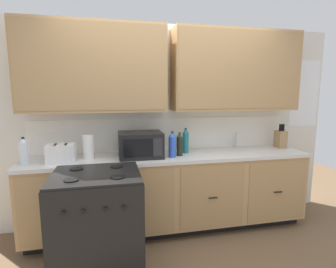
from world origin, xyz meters
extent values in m
plane|color=brown|center=(0.00, 0.00, 0.00)|extent=(8.07, 8.07, 0.00)
cube|color=silver|center=(0.00, 0.62, 1.22)|extent=(4.43, 0.05, 2.44)
cube|color=white|center=(0.00, 0.60, 1.12)|extent=(3.23, 0.01, 0.40)
cube|color=tan|center=(-0.83, 0.43, 1.89)|extent=(1.56, 0.34, 0.95)
cube|color=#A58052|center=(-0.83, 0.26, 1.89)|extent=(1.53, 0.01, 0.89)
cube|color=tan|center=(0.83, 0.43, 1.89)|extent=(1.56, 0.34, 0.95)
cube|color=#A58052|center=(0.83, 0.26, 1.89)|extent=(1.53, 0.01, 0.89)
cube|color=white|center=(1.96, 0.60, 1.62)|extent=(0.44, 0.01, 0.90)
cube|color=black|center=(0.00, 0.33, 0.05)|extent=(3.16, 0.48, 0.10)
cube|color=tan|center=(0.00, 0.30, 0.49)|extent=(3.23, 0.60, 0.78)
cube|color=#A88354|center=(-1.21, 0.00, 0.49)|extent=(0.74, 0.01, 0.71)
cube|color=black|center=(-1.21, -0.02, 0.48)|extent=(0.10, 0.01, 0.01)
cube|color=#A88354|center=(-0.40, 0.00, 0.49)|extent=(0.74, 0.01, 0.71)
cube|color=black|center=(-0.40, -0.02, 0.48)|extent=(0.10, 0.01, 0.01)
cube|color=#A88354|center=(0.40, 0.00, 0.49)|extent=(0.74, 0.01, 0.71)
cube|color=black|center=(0.40, -0.02, 0.48)|extent=(0.10, 0.01, 0.01)
cube|color=#A88354|center=(1.21, 0.00, 0.49)|extent=(0.74, 0.01, 0.71)
cube|color=black|center=(1.21, -0.02, 0.48)|extent=(0.10, 0.01, 0.01)
cube|color=silver|center=(0.00, 0.30, 0.90)|extent=(3.26, 0.63, 0.04)
cube|color=#A8AAAF|center=(0.91, 0.33, 0.90)|extent=(0.56, 0.38, 0.02)
cube|color=black|center=(-0.81, -0.33, 0.46)|extent=(0.76, 0.66, 0.92)
cube|color=black|center=(-0.81, -0.33, 0.93)|extent=(0.74, 0.65, 0.02)
cylinder|color=black|center=(-0.99, -0.49, 0.94)|extent=(0.12, 0.12, 0.01)
cylinder|color=black|center=(-0.63, -0.49, 0.94)|extent=(0.12, 0.12, 0.01)
cylinder|color=black|center=(-0.99, -0.17, 0.94)|extent=(0.12, 0.12, 0.01)
cylinder|color=black|center=(-0.63, -0.17, 0.94)|extent=(0.12, 0.12, 0.01)
cylinder|color=black|center=(-1.03, -0.67, 0.75)|extent=(0.03, 0.02, 0.03)
cylinder|color=black|center=(-0.89, -0.67, 0.75)|extent=(0.03, 0.02, 0.03)
cylinder|color=black|center=(-0.73, -0.67, 0.75)|extent=(0.03, 0.02, 0.03)
cylinder|color=black|center=(-0.59, -0.67, 0.75)|extent=(0.03, 0.02, 0.03)
cube|color=black|center=(-0.36, 0.27, 1.06)|extent=(0.48, 0.36, 0.28)
cube|color=black|center=(-0.40, 0.09, 1.06)|extent=(0.31, 0.01, 0.19)
cube|color=#28282D|center=(-0.20, 0.09, 1.06)|extent=(0.10, 0.01, 0.19)
cube|color=white|center=(-1.18, 0.21, 1.01)|extent=(0.28, 0.18, 0.19)
cube|color=black|center=(-1.23, 0.21, 1.10)|extent=(0.02, 0.13, 0.01)
cube|color=black|center=(-1.13, 0.21, 1.10)|extent=(0.02, 0.13, 0.01)
cube|color=#9C794E|center=(1.50, 0.40, 1.03)|extent=(0.11, 0.14, 0.22)
cylinder|color=black|center=(1.47, 0.39, 1.18)|extent=(0.02, 0.02, 0.09)
cylinder|color=black|center=(1.49, 0.39, 1.18)|extent=(0.02, 0.02, 0.09)
cylinder|color=black|center=(1.51, 0.39, 1.18)|extent=(0.02, 0.02, 0.09)
cylinder|color=black|center=(1.53, 0.39, 1.18)|extent=(0.02, 0.02, 0.09)
cylinder|color=#B2B5BA|center=(0.91, 0.51, 1.02)|extent=(0.02, 0.02, 0.20)
cylinder|color=white|center=(-0.92, 0.30, 1.05)|extent=(0.12, 0.12, 0.26)
cylinder|color=#1E707A|center=(0.19, 0.38, 1.04)|extent=(0.08, 0.08, 0.24)
cone|color=#1E707A|center=(0.19, 0.38, 1.18)|extent=(0.07, 0.07, 0.06)
cylinder|color=black|center=(0.19, 0.38, 1.21)|extent=(0.03, 0.03, 0.02)
cylinder|color=blue|center=(-0.01, 0.19, 1.03)|extent=(0.08, 0.08, 0.23)
cone|color=blue|center=(-0.01, 0.19, 1.18)|extent=(0.08, 0.08, 0.06)
cylinder|color=black|center=(-0.01, 0.19, 1.20)|extent=(0.03, 0.03, 0.02)
cylinder|color=black|center=(0.08, 0.24, 1.02)|extent=(0.07, 0.07, 0.21)
cone|color=black|center=(0.08, 0.24, 1.16)|extent=(0.06, 0.06, 0.05)
cylinder|color=black|center=(0.08, 0.24, 1.18)|extent=(0.02, 0.02, 0.02)
cylinder|color=silver|center=(-1.53, 0.21, 1.03)|extent=(0.08, 0.08, 0.22)
cone|color=silver|center=(-1.53, 0.21, 1.17)|extent=(0.07, 0.07, 0.06)
cylinder|color=black|center=(-1.53, 0.21, 1.19)|extent=(0.03, 0.03, 0.02)
camera|label=1|loc=(-0.67, -2.60, 1.62)|focal=28.08mm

